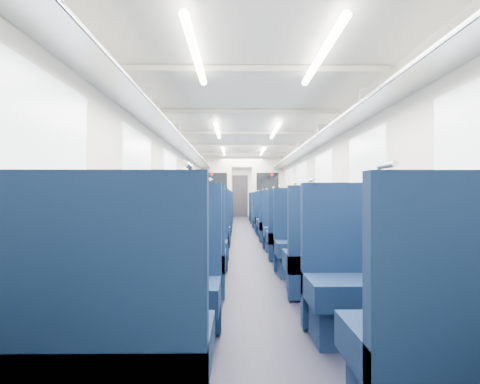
# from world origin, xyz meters

# --- Properties ---
(floor) EXTENTS (2.80, 18.00, 0.01)m
(floor) POSITION_xyz_m (0.00, 0.00, 0.00)
(floor) COLOR black
(floor) RESTS_ON ground
(ceiling) EXTENTS (2.80, 18.00, 0.01)m
(ceiling) POSITION_xyz_m (0.00, 0.00, 2.35)
(ceiling) COLOR white
(ceiling) RESTS_ON wall_left
(wall_left) EXTENTS (0.02, 18.00, 2.35)m
(wall_left) POSITION_xyz_m (-1.40, 0.00, 1.18)
(wall_left) COLOR silver
(wall_left) RESTS_ON floor
(dado_left) EXTENTS (0.03, 17.90, 0.70)m
(dado_left) POSITION_xyz_m (-1.39, 0.00, 0.35)
(dado_left) COLOR #111E39
(dado_left) RESTS_ON floor
(wall_right) EXTENTS (0.02, 18.00, 2.35)m
(wall_right) POSITION_xyz_m (1.40, 0.00, 1.18)
(wall_right) COLOR silver
(wall_right) RESTS_ON floor
(dado_right) EXTENTS (0.03, 17.90, 0.70)m
(dado_right) POSITION_xyz_m (1.39, 0.00, 0.35)
(dado_right) COLOR #111E39
(dado_right) RESTS_ON floor
(wall_far) EXTENTS (2.80, 0.02, 2.35)m
(wall_far) POSITION_xyz_m (0.00, 9.00, 1.18)
(wall_far) COLOR silver
(wall_far) RESTS_ON floor
(luggage_rack_left) EXTENTS (0.36, 17.40, 0.18)m
(luggage_rack_left) POSITION_xyz_m (-1.21, 0.00, 1.97)
(luggage_rack_left) COLOR #B2B5BA
(luggage_rack_left) RESTS_ON wall_left
(luggage_rack_right) EXTENTS (0.36, 17.40, 0.18)m
(luggage_rack_right) POSITION_xyz_m (1.21, 0.00, 1.97)
(luggage_rack_right) COLOR #B2B5BA
(luggage_rack_right) RESTS_ON wall_right
(windows) EXTENTS (2.78, 15.60, 0.75)m
(windows) POSITION_xyz_m (0.00, -0.46, 1.42)
(windows) COLOR white
(windows) RESTS_ON wall_left
(ceiling_fittings) EXTENTS (2.70, 16.06, 0.11)m
(ceiling_fittings) POSITION_xyz_m (0.00, -0.26, 2.29)
(ceiling_fittings) COLOR silver
(ceiling_fittings) RESTS_ON ceiling
(end_door) EXTENTS (0.75, 0.06, 2.00)m
(end_door) POSITION_xyz_m (0.00, 8.94, 1.00)
(end_door) COLOR black
(end_door) RESTS_ON floor
(bulkhead) EXTENTS (2.80, 0.10, 2.35)m
(bulkhead) POSITION_xyz_m (-0.00, 3.37, 1.23)
(bulkhead) COLOR silver
(bulkhead) RESTS_ON floor
(seat_0) EXTENTS (1.04, 0.58, 1.17)m
(seat_0) POSITION_xyz_m (-0.83, -8.26, 0.36)
(seat_0) COLOR #0E2144
(seat_0) RESTS_ON floor
(seat_1) EXTENTS (1.04, 0.58, 1.17)m
(seat_1) POSITION_xyz_m (0.83, -8.26, 0.36)
(seat_1) COLOR #0E2144
(seat_1) RESTS_ON floor
(seat_2) EXTENTS (1.04, 0.58, 1.17)m
(seat_2) POSITION_xyz_m (-0.83, -7.15, 0.36)
(seat_2) COLOR #0E2144
(seat_2) RESTS_ON floor
(seat_3) EXTENTS (1.04, 0.58, 1.17)m
(seat_3) POSITION_xyz_m (0.83, -7.06, 0.36)
(seat_3) COLOR #0E2144
(seat_3) RESTS_ON floor
(seat_4) EXTENTS (1.04, 0.58, 1.17)m
(seat_4) POSITION_xyz_m (-0.83, -5.93, 0.36)
(seat_4) COLOR #0E2144
(seat_4) RESTS_ON floor
(seat_5) EXTENTS (1.04, 0.58, 1.17)m
(seat_5) POSITION_xyz_m (0.83, -5.97, 0.36)
(seat_5) COLOR #0E2144
(seat_5) RESTS_ON floor
(seat_6) EXTENTS (1.04, 0.58, 1.17)m
(seat_6) POSITION_xyz_m (-0.83, -4.80, 0.36)
(seat_6) COLOR #0E2144
(seat_6) RESTS_ON floor
(seat_7) EXTENTS (1.04, 0.58, 1.17)m
(seat_7) POSITION_xyz_m (0.83, -4.85, 0.36)
(seat_7) COLOR #0E2144
(seat_7) RESTS_ON floor
(seat_8) EXTENTS (1.04, 0.58, 1.17)m
(seat_8) POSITION_xyz_m (-0.83, -3.69, 0.36)
(seat_8) COLOR #0E2144
(seat_8) RESTS_ON floor
(seat_9) EXTENTS (1.04, 0.58, 1.17)m
(seat_9) POSITION_xyz_m (0.83, -3.68, 0.36)
(seat_9) COLOR #0E2144
(seat_9) RESTS_ON floor
(seat_10) EXTENTS (1.04, 0.58, 1.17)m
(seat_10) POSITION_xyz_m (-0.83, -2.56, 0.36)
(seat_10) COLOR #0E2144
(seat_10) RESTS_ON floor
(seat_11) EXTENTS (1.04, 0.58, 1.17)m
(seat_11) POSITION_xyz_m (0.83, -2.64, 0.36)
(seat_11) COLOR #0E2144
(seat_11) RESTS_ON floor
(seat_12) EXTENTS (1.04, 0.58, 1.17)m
(seat_12) POSITION_xyz_m (-0.83, -1.46, 0.36)
(seat_12) COLOR #0E2144
(seat_12) RESTS_ON floor
(seat_13) EXTENTS (1.04, 0.58, 1.17)m
(seat_13) POSITION_xyz_m (0.83, -1.29, 0.36)
(seat_13) COLOR #0E2144
(seat_13) RESTS_ON floor
(seat_14) EXTENTS (1.04, 0.58, 1.17)m
(seat_14) POSITION_xyz_m (-0.83, -0.23, 0.36)
(seat_14) COLOR #0E2144
(seat_14) RESTS_ON floor
(seat_15) EXTENTS (1.04, 0.58, 1.17)m
(seat_15) POSITION_xyz_m (0.83, -0.18, 0.36)
(seat_15) COLOR #0E2144
(seat_15) RESTS_ON floor
(seat_16) EXTENTS (1.04, 0.58, 1.17)m
(seat_16) POSITION_xyz_m (-0.83, 0.98, 0.36)
(seat_16) COLOR #0E2144
(seat_16) RESTS_ON floor
(seat_17) EXTENTS (1.04, 0.58, 1.17)m
(seat_17) POSITION_xyz_m (0.83, 0.85, 0.36)
(seat_17) COLOR #0E2144
(seat_17) RESTS_ON floor
(seat_18) EXTENTS (1.04, 0.58, 1.17)m
(seat_18) POSITION_xyz_m (-0.83, 2.01, 0.36)
(seat_18) COLOR #0E2144
(seat_18) RESTS_ON floor
(seat_19) EXTENTS (1.04, 0.58, 1.17)m
(seat_19) POSITION_xyz_m (0.83, 2.09, 0.36)
(seat_19) COLOR #0E2144
(seat_19) RESTS_ON floor
(seat_20) EXTENTS (1.04, 0.58, 1.17)m
(seat_20) POSITION_xyz_m (-0.83, 4.06, 0.36)
(seat_20) COLOR #0E2144
(seat_20) RESTS_ON floor
(seat_21) EXTENTS (1.04, 0.58, 1.17)m
(seat_21) POSITION_xyz_m (0.83, 4.09, 0.36)
(seat_21) COLOR #0E2144
(seat_21) RESTS_ON floor
(seat_22) EXTENTS (1.04, 0.58, 1.17)m
(seat_22) POSITION_xyz_m (-0.83, 5.35, 0.36)
(seat_22) COLOR #0E2144
(seat_22) RESTS_ON floor
(seat_23) EXTENTS (1.04, 0.58, 1.17)m
(seat_23) POSITION_xyz_m (0.83, 5.24, 0.36)
(seat_23) COLOR #0E2144
(seat_23) RESTS_ON floor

